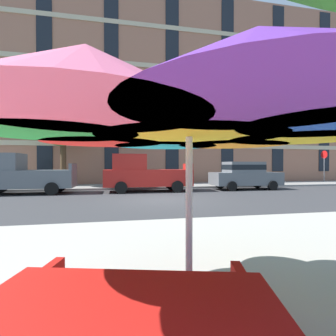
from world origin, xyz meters
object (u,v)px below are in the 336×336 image
Objects in this scene: pickup_red at (144,174)px; street_tree_left at (62,121)px; stop_sign at (324,162)px; pickup_gray at (20,175)px; sedan_gray at (245,175)px; patio_umbrella at (189,115)px.

street_tree_left is at bearing 148.45° from pickup_red.
stop_sign reaches higher than pickup_red.
sedan_gray is (13.20, -0.00, -0.08)m from pickup_gray.
sedan_gray is 1.29× the size of patio_umbrella.
pickup_red is 1.16× the size of sedan_gray.
sedan_gray is 10.23m from stop_sign.
patio_umbrella is at bearing -135.87° from stop_sign.
sedan_gray is at bearing 59.73° from patio_umbrella.
pickup_gray and pickup_red have the same top height.
stop_sign is 0.43× the size of street_tree_left.
street_tree_left reaches higher than pickup_gray.
pickup_gray is 4.97m from street_tree_left.
patio_umbrella is (4.33, -15.91, -2.53)m from street_tree_left.
patio_umbrella is at bearing -65.50° from pickup_gray.
pickup_red is at bearing 85.93° from patio_umbrella.
street_tree_left is at bearing 105.21° from patio_umbrella.
street_tree_left is (-21.23, -0.49, 2.65)m from stop_sign.
pickup_gray is 1.49× the size of patio_umbrella.
pickup_red is 0.78× the size of street_tree_left.
street_tree_left is 1.92× the size of patio_umbrella.
street_tree_left reaches higher than stop_sign.
sedan_gray is 12.69m from street_tree_left.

